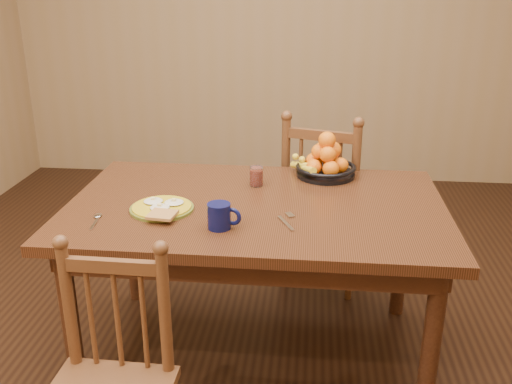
# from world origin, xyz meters

# --- Properties ---
(room) EXTENTS (4.52, 5.02, 2.72)m
(room) POSITION_xyz_m (0.00, 0.00, 1.35)
(room) COLOR black
(room) RESTS_ON ground
(dining_table) EXTENTS (1.60, 1.00, 0.75)m
(dining_table) POSITION_xyz_m (0.00, 0.00, 0.67)
(dining_table) COLOR black
(dining_table) RESTS_ON ground
(chair_far) EXTENTS (0.55, 0.53, 0.99)m
(chair_far) POSITION_xyz_m (0.31, 0.68, 0.48)
(chair_far) COLOR #4E2D17
(chair_far) RESTS_ON ground
(breakfast_plate) EXTENTS (0.26, 0.29, 0.04)m
(breakfast_plate) POSITION_xyz_m (-0.38, -0.12, 0.76)
(breakfast_plate) COLOR #59601E
(breakfast_plate) RESTS_ON dining_table
(fork) EXTENTS (0.07, 0.18, 0.00)m
(fork) POSITION_xyz_m (0.14, -0.18, 0.75)
(fork) COLOR silver
(fork) RESTS_ON dining_table
(spoon) EXTENTS (0.04, 0.16, 0.01)m
(spoon) POSITION_xyz_m (-0.61, -0.24, 0.75)
(spoon) COLOR silver
(spoon) RESTS_ON dining_table
(coffee_mug) EXTENTS (0.13, 0.09, 0.10)m
(coffee_mug) POSITION_xyz_m (-0.11, -0.27, 0.80)
(coffee_mug) COLOR #090C35
(coffee_mug) RESTS_ON dining_table
(juice_glass) EXTENTS (0.06, 0.06, 0.09)m
(juice_glass) POSITION_xyz_m (-0.02, 0.22, 0.79)
(juice_glass) COLOR silver
(juice_glass) RESTS_ON dining_table
(fruit_bowl) EXTENTS (0.32, 0.29, 0.22)m
(fruit_bowl) POSITION_xyz_m (0.29, 0.38, 0.82)
(fruit_bowl) COLOR black
(fruit_bowl) RESTS_ON dining_table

